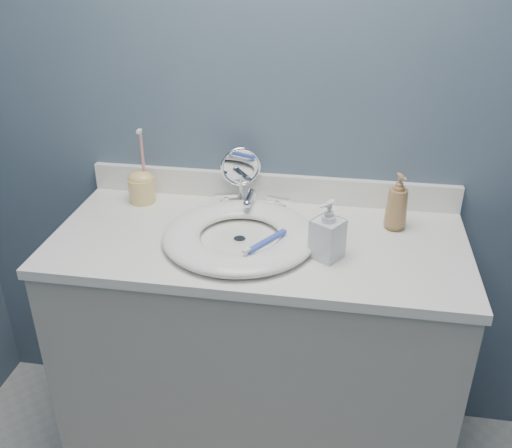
% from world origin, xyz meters
% --- Properties ---
extents(back_wall, '(2.20, 0.02, 2.40)m').
position_xyz_m(back_wall, '(0.00, 1.25, 1.20)').
color(back_wall, '#47586B').
rests_on(back_wall, ground).
extents(vanity_cabinet, '(1.20, 0.55, 0.85)m').
position_xyz_m(vanity_cabinet, '(0.00, 0.97, 0.42)').
color(vanity_cabinet, '#A39F95').
rests_on(vanity_cabinet, ground).
extents(countertop, '(1.22, 0.57, 0.03)m').
position_xyz_m(countertop, '(0.00, 0.97, 0.86)').
color(countertop, white).
rests_on(countertop, vanity_cabinet).
extents(backsplash, '(1.22, 0.02, 0.09)m').
position_xyz_m(backsplash, '(0.00, 1.24, 0.93)').
color(backsplash, white).
rests_on(backsplash, countertop).
extents(basin, '(0.45, 0.45, 0.04)m').
position_xyz_m(basin, '(-0.05, 0.94, 0.90)').
color(basin, white).
rests_on(basin, countertop).
extents(drain, '(0.04, 0.04, 0.01)m').
position_xyz_m(drain, '(-0.05, 0.94, 0.88)').
color(drain, silver).
rests_on(drain, countertop).
extents(faucet, '(0.25, 0.13, 0.07)m').
position_xyz_m(faucet, '(-0.05, 1.14, 0.91)').
color(faucet, silver).
rests_on(faucet, countertop).
extents(makeup_mirror, '(0.13, 0.07, 0.20)m').
position_xyz_m(makeup_mirror, '(-0.09, 1.20, 0.99)').
color(makeup_mirror, silver).
rests_on(makeup_mirror, countertop).
extents(soap_bottle_amber, '(0.09, 0.09, 0.18)m').
position_xyz_m(soap_bottle_amber, '(0.40, 1.10, 0.97)').
color(soap_bottle_amber, '#9F7447').
rests_on(soap_bottle_amber, countertop).
extents(soap_bottle_clear, '(0.11, 0.11, 0.17)m').
position_xyz_m(soap_bottle_clear, '(0.20, 0.90, 0.97)').
color(soap_bottle_clear, silver).
rests_on(soap_bottle_clear, countertop).
extents(toothbrush_holder, '(0.09, 0.09, 0.25)m').
position_xyz_m(toothbrush_holder, '(-0.42, 1.15, 0.94)').
color(toothbrush_holder, '#EEC877').
rests_on(toothbrush_holder, countertop).
extents(toothbrush_lying, '(0.10, 0.15, 0.02)m').
position_xyz_m(toothbrush_lying, '(0.04, 0.87, 0.92)').
color(toothbrush_lying, blue).
rests_on(toothbrush_lying, basin).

